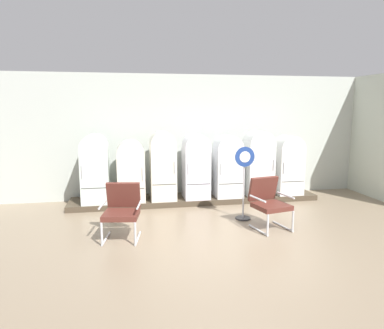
{
  "coord_description": "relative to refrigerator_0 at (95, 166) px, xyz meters",
  "views": [
    {
      "loc": [
        -1.62,
        -5.28,
        2.33
      ],
      "look_at": [
        -0.14,
        2.75,
        0.98
      ],
      "focal_mm": 32.55,
      "sensor_mm": 36.0,
      "label": 1
    }
  ],
  "objects": [
    {
      "name": "refrigerator_1",
      "position": [
        0.82,
        -0.02,
        -0.08
      ],
      "size": [
        0.64,
        0.64,
        1.45
      ],
      "color": "silver",
      "rests_on": "display_plinth"
    },
    {
      "name": "side_wall_right",
      "position": [
        7.05,
        -0.44,
        0.59
      ],
      "size": [
        0.16,
        2.2,
        3.16
      ],
      "color": "beige",
      "rests_on": "ground"
    },
    {
      "name": "refrigerator_4",
      "position": [
        3.18,
        -0.02,
        -0.04
      ],
      "size": [
        0.65,
        0.63,
        1.53
      ],
      "color": "white",
      "rests_on": "display_plinth"
    },
    {
      "name": "refrigerator_5",
      "position": [
        3.98,
        0.0,
        0.01
      ],
      "size": [
        0.66,
        0.68,
        1.63
      ],
      "color": "white",
      "rests_on": "display_plinth"
    },
    {
      "name": "back_wall",
      "position": [
        2.39,
        0.75,
        0.61
      ],
      "size": [
        11.76,
        0.12,
        3.16
      ],
      "color": "beige",
      "rests_on": "ground"
    },
    {
      "name": "refrigerator_0",
      "position": [
        0.0,
        0.0,
        0.0
      ],
      "size": [
        0.63,
        0.67,
        1.6
      ],
      "color": "silver",
      "rests_on": "display_plinth"
    },
    {
      "name": "armchair_left",
      "position": [
        0.63,
        -2.07,
        -0.43
      ],
      "size": [
        0.75,
        0.78,
        0.98
      ],
      "color": "silver",
      "rests_on": "ground"
    },
    {
      "name": "armchair_right",
      "position": [
        3.41,
        -2.04,
        -0.43
      ],
      "size": [
        0.77,
        0.81,
        0.98
      ],
      "color": "silver",
      "rests_on": "ground"
    },
    {
      "name": "refrigerator_2",
      "position": [
        1.57,
        -0.02,
        0.03
      ],
      "size": [
        0.6,
        0.64,
        1.65
      ],
      "color": "silver",
      "rests_on": "display_plinth"
    },
    {
      "name": "sign_stand",
      "position": [
        3.11,
        -1.45,
        -0.26
      ],
      "size": [
        0.41,
        0.32,
        1.54
      ],
      "color": "#2D2D30",
      "rests_on": "ground"
    },
    {
      "name": "refrigerator_3",
      "position": [
        2.38,
        -0.0,
        -0.01
      ],
      "size": [
        0.61,
        0.67,
        1.58
      ],
      "color": "white",
      "rests_on": "display_plinth"
    },
    {
      "name": "ground",
      "position": [
        2.39,
        -2.91,
        -1.0
      ],
      "size": [
        12.0,
        10.0,
        0.05
      ],
      "primitive_type": "cube",
      "color": "#88755D"
    },
    {
      "name": "refrigerator_6",
      "position": [
        4.78,
        -0.02,
        -0.05
      ],
      "size": [
        0.64,
        0.63,
        1.5
      ],
      "color": "white",
      "rests_on": "display_plinth"
    },
    {
      "name": "display_plinth",
      "position": [
        2.39,
        0.11,
        -0.91
      ],
      "size": [
        6.11,
        0.95,
        0.13
      ],
      "primitive_type": "cube",
      "color": "#483C2D",
      "rests_on": "ground"
    }
  ]
}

